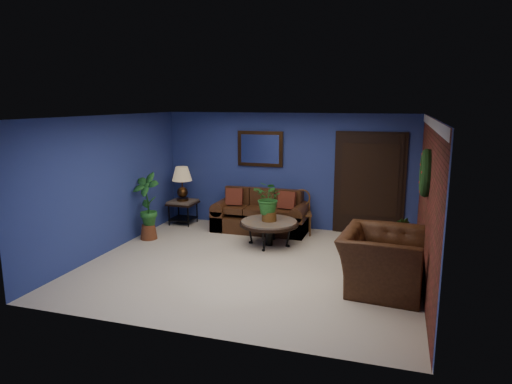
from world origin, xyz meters
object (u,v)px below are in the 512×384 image
(side_chair, at_px, (302,209))
(armchair, at_px, (382,260))
(sofa, at_px, (261,217))
(table_lamp, at_px, (182,180))
(coffee_table, at_px, (269,224))
(end_table, at_px, (183,206))

(side_chair, xyz_separation_m, armchair, (1.73, -2.51, -0.09))
(sofa, height_order, table_lamp, table_lamp)
(sofa, height_order, coffee_table, sofa)
(end_table, relative_size, side_chair, 0.64)
(coffee_table, bearing_deg, sofa, 114.74)
(side_chair, bearing_deg, coffee_table, -127.65)
(side_chair, bearing_deg, end_table, 166.87)
(table_lamp, distance_m, side_chair, 2.76)
(coffee_table, bearing_deg, table_lamp, 157.73)
(sofa, bearing_deg, end_table, -179.21)
(armchair, bearing_deg, side_chair, 40.36)
(armchair, bearing_deg, table_lamp, 66.98)
(end_table, height_order, armchair, armchair)
(table_lamp, relative_size, armchair, 0.55)
(sofa, bearing_deg, coffee_table, -65.26)
(end_table, distance_m, armchair, 5.08)
(end_table, relative_size, table_lamp, 0.80)
(sofa, relative_size, side_chair, 2.16)
(end_table, xyz_separation_m, side_chair, (2.72, 0.07, 0.11))
(coffee_table, distance_m, armchair, 2.63)
(coffee_table, bearing_deg, side_chair, 66.87)
(sofa, xyz_separation_m, coffee_table, (0.44, -0.96, 0.13))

